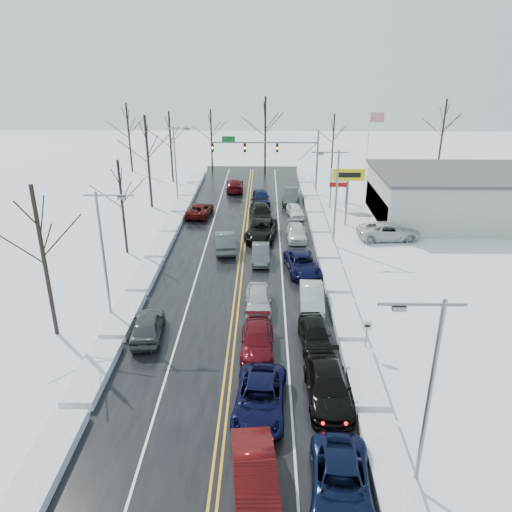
{
  "coord_description": "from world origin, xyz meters",
  "views": [
    {
      "loc": [
        2.06,
        -33.88,
        17.3
      ],
      "look_at": [
        1.39,
        1.42,
        2.5
      ],
      "focal_mm": 35.0,
      "sensor_mm": 36.0,
      "label": 1
    }
  ],
  "objects_px": {
    "traffic_signal_mast": "(277,151)",
    "flagpole": "(369,145)",
    "oncoming_car_0": "(225,250)",
    "dealership_building": "(471,196)",
    "tires_plus_sign": "(348,179)"
  },
  "relations": [
    {
      "from": "flagpole",
      "to": "oncoming_car_0",
      "type": "height_order",
      "value": "flagpole"
    },
    {
      "from": "tires_plus_sign",
      "to": "oncoming_car_0",
      "type": "distance_m",
      "value": 14.91
    },
    {
      "from": "tires_plus_sign",
      "to": "dealership_building",
      "type": "relative_size",
      "value": 0.29
    },
    {
      "from": "flagpole",
      "to": "oncoming_car_0",
      "type": "bearing_deg",
      "value": -128.44
    },
    {
      "from": "dealership_building",
      "to": "flagpole",
      "type": "bearing_deg",
      "value": 126.27
    },
    {
      "from": "dealership_building",
      "to": "traffic_signal_mast",
      "type": "bearing_deg",
      "value": 154.05
    },
    {
      "from": "traffic_signal_mast",
      "to": "flagpole",
      "type": "bearing_deg",
      "value": 9.73
    },
    {
      "from": "dealership_building",
      "to": "oncoming_car_0",
      "type": "relative_size",
      "value": 4.0
    },
    {
      "from": "traffic_signal_mast",
      "to": "flagpole",
      "type": "relative_size",
      "value": 1.33
    },
    {
      "from": "traffic_signal_mast",
      "to": "dealership_building",
      "type": "distance_m",
      "value": 23.01
    },
    {
      "from": "traffic_signal_mast",
      "to": "tires_plus_sign",
      "type": "height_order",
      "value": "traffic_signal_mast"
    },
    {
      "from": "oncoming_car_0",
      "to": "dealership_building",
      "type": "bearing_deg",
      "value": -167.27
    },
    {
      "from": "dealership_building",
      "to": "oncoming_car_0",
      "type": "xyz_separation_m",
      "value": [
        -25.58,
        -9.14,
        -2.66
      ]
    },
    {
      "from": "dealership_building",
      "to": "oncoming_car_0",
      "type": "distance_m",
      "value": 27.29
    },
    {
      "from": "traffic_signal_mast",
      "to": "oncoming_car_0",
      "type": "distance_m",
      "value": 20.53
    }
  ]
}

